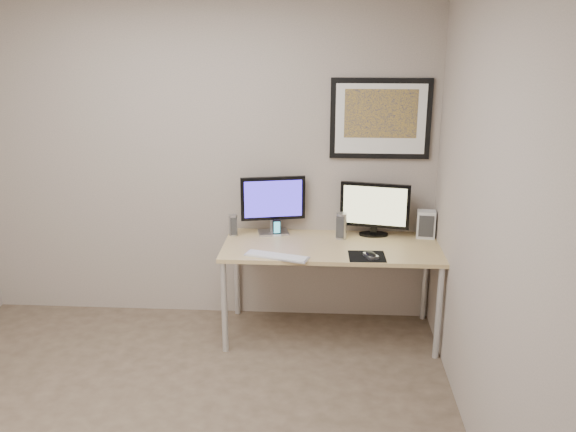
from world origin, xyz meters
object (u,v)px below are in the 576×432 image
framed_art (380,119)px  speaker_right (342,226)px  desk (331,253)px  keyboard (277,256)px  monitor_large (273,203)px  phone_dock (277,228)px  speaker_left (233,225)px  monitor_tv (375,208)px  fan_unit (426,224)px

framed_art → speaker_right: (-0.27, -0.18, -0.79)m
desk → framed_art: 1.07m
keyboard → monitor_large: bearing=114.2°
keyboard → desk: bearing=52.6°
phone_dock → framed_art: bearing=-0.4°
monitor_large → speaker_left: monitor_large is taller
speaker_left → speaker_right: bearing=-17.6°
framed_art → phone_dock: 1.14m
desk → speaker_right: speaker_right is taller
monitor_tv → fan_unit: size_ratio=2.49×
monitor_tv → keyboard: 0.91m
framed_art → speaker_right: framed_art is taller
desk → speaker_right: 0.24m
desk → fan_unit: (0.72, 0.22, 0.17)m
phone_dock → keyboard: phone_dock is taller
fan_unit → speaker_right: bearing=-167.1°
fan_unit → monitor_tv: bearing=-176.1°
framed_art → keyboard: bearing=-140.2°
speaker_left → speaker_right: 0.83m
speaker_left → framed_art: bearing=-8.0°
speaker_left → phone_dock: (0.34, 0.00, -0.02)m
speaker_left → keyboard: bearing=-66.6°
speaker_left → fan_unit: size_ratio=0.78×
fan_unit → framed_art: bearing=170.1°
monitor_tv → speaker_left: 1.10m
desk → monitor_large: 0.60m
desk → monitor_tv: (0.33, 0.24, 0.29)m
monitor_large → phone_dock: monitor_large is taller
framed_art → keyboard: size_ratio=1.65×
phone_dock → fan_unit: fan_unit is taller
desk → keyboard: bearing=-143.9°
framed_art → keyboard: 1.30m
keyboard → fan_unit: (1.10, 0.50, 0.10)m
desk → framed_art: framed_art is taller
monitor_tv → speaker_right: monitor_tv is taller
speaker_right → keyboard: size_ratio=0.44×
monitor_large → keyboard: monitor_large is taller
phone_dock → speaker_right: bearing=-14.6°
desk → speaker_left: speaker_left is taller
framed_art → speaker_right: size_ratio=3.72×
keyboard → fan_unit: size_ratio=2.15×
phone_dock → keyboard: size_ratio=0.29×
desk → monitor_tv: 0.50m
monitor_tv → keyboard: (-0.71, -0.52, -0.21)m
monitor_large → fan_unit: monitor_large is taller
monitor_large → fan_unit: size_ratio=2.33×
framed_art → keyboard: (-0.73, -0.61, -0.88)m
keyboard → phone_dock: bearing=111.0°
framed_art → speaker_left: size_ratio=4.57×
desk → keyboard: size_ratio=3.52×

